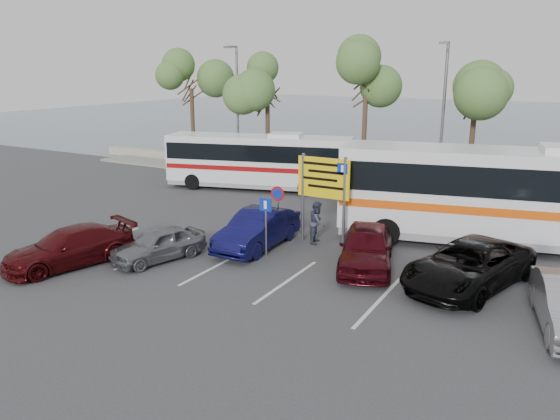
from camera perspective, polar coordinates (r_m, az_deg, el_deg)
The scene contains 23 objects.
ground at distance 19.92m, azimuth -2.15°, elevation -5.59°, with size 120.00×120.00×0.00m, color #373739.
kerb_strip at distance 32.18m, azimuth 11.06°, elevation 2.22°, with size 44.00×2.40×0.15m, color gray.
seawall at distance 34.00m, azimuth 12.17°, elevation 3.22°, with size 48.00×0.80×0.60m, color gray.
sea at distance 76.81m, azimuth 22.35°, elevation 8.55°, with size 140.00×140.00×0.00m, color #45566F.
tree_far_left at distance 38.22m, azimuth -9.30°, elevation 13.72°, with size 3.20×3.20×7.60m.
tree_left at distance 34.80m, azimuth -1.33°, elevation 13.28°, with size 3.20×3.20×7.20m.
tree_mid at distance 31.94m, azimuth 9.04°, elevation 14.13°, with size 3.20×3.20×8.00m.
tree_right at distance 30.34m, azimuth 19.90°, elevation 12.50°, with size 3.20×3.20×7.40m.
street_lamp_left at distance 35.53m, azimuth -4.54°, elevation 11.00°, with size 0.45×1.15×8.01m.
street_lamp_right at distance 30.25m, azimuth 16.65°, elevation 9.77°, with size 0.45×1.15×8.01m.
direction_sign at distance 21.49m, azimuth 4.57°, elevation 2.65°, with size 2.20×0.12×3.60m.
sign_no_stop at distance 21.70m, azimuth -0.23°, elevation 0.50°, with size 0.60×0.08×2.35m.
sign_parking at distance 20.20m, azimuth -1.49°, elevation -0.90°, with size 0.50×0.07×2.25m.
lane_markings at distance 19.74m, azimuth -6.51°, elevation -5.85°, with size 12.02×4.20×0.01m, color silver, non-canonical shape.
coach_bus_left at distance 31.49m, azimuth -2.21°, elevation 4.92°, with size 10.82×5.00×3.31m.
coach_bus_right at distance 23.04m, azimuth 22.97°, elevation 0.98°, with size 13.42×5.54×4.09m.
car_silver_a at distance 20.54m, azimuth -12.58°, elevation -3.50°, with size 1.44×3.59×1.22m, color slate.
car_blue at distance 21.40m, azimuth -2.38°, elevation -2.03°, with size 1.57×4.51×1.48m, color #0F0F46.
car_maroon at distance 20.92m, azimuth -21.14°, elevation -3.64°, with size 1.89×4.66×1.35m, color #470B0E.
car_red at distance 19.49m, azimuth 9.00°, elevation -3.85°, with size 1.80×4.48×1.53m, color #400910.
suv_black at distance 18.65m, azimuth 19.13°, elevation -5.46°, with size 2.46×5.33×1.48m, color black.
pedestrian_near at distance 23.06m, azimuth 8.64°, elevation -0.26°, with size 0.74×0.48×2.02m, color #7B95B3.
pedestrian_far at distance 21.99m, azimuth 3.93°, elevation -1.29°, with size 0.83×0.65×1.71m, color #353A50.
Camera 1 is at (9.86, -15.85, 6.94)m, focal length 35.00 mm.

